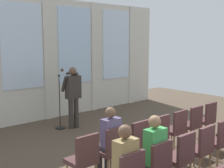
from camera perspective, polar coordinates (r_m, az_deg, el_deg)
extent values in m
cube|color=beige|center=(9.65, -11.81, 4.60)|extent=(9.30, 0.10, 3.78)
cube|color=silver|center=(9.15, -16.79, 6.92)|extent=(1.28, 0.04, 2.51)
cube|color=beige|center=(9.54, -12.37, 4.54)|extent=(0.20, 0.08, 3.78)
cube|color=silver|center=(10.08, -7.09, 7.31)|extent=(1.28, 0.04, 2.51)
cube|color=beige|center=(10.57, -3.52, 5.08)|extent=(0.20, 0.08, 3.78)
cube|color=silver|center=(11.24, 0.80, 7.48)|extent=(1.28, 0.04, 2.51)
cube|color=beige|center=(11.81, 3.63, 5.42)|extent=(0.20, 0.08, 3.78)
cylinder|color=#332D28|center=(8.58, -7.84, -5.64)|extent=(0.14, 0.14, 0.86)
cylinder|color=#332D28|center=(8.68, -6.84, -5.46)|extent=(0.14, 0.14, 0.86)
cube|color=#332D28|center=(8.48, -7.43, -0.60)|extent=(0.42, 0.22, 0.65)
cube|color=#B28C19|center=(8.56, -7.88, 0.01)|extent=(0.06, 0.01, 0.39)
sphere|color=brown|center=(8.43, -7.53, 2.49)|extent=(0.21, 0.21, 0.21)
cylinder|color=#332D28|center=(8.40, -9.11, -0.01)|extent=(0.09, 0.28, 0.45)
cylinder|color=#332D28|center=(8.62, -7.17, 1.83)|extent=(0.15, 0.36, 0.15)
cylinder|color=#332D28|center=(8.70, -7.97, 2.11)|extent=(0.11, 0.34, 0.15)
sphere|color=brown|center=(8.85, -9.52, 2.65)|extent=(0.10, 0.10, 0.10)
cylinder|color=black|center=(8.75, -9.85, -8.24)|extent=(0.28, 0.28, 0.03)
cylinder|color=black|center=(8.57, -9.97, -3.49)|extent=(0.02, 0.02, 1.45)
sphere|color=#262626|center=(8.45, -10.10, 1.60)|extent=(0.07, 0.07, 0.07)
cylinder|color=olive|center=(5.65, -5.38, -15.65)|extent=(0.04, 0.04, 0.40)
cube|color=#4C2D2D|center=(5.34, -5.91, -14.36)|extent=(0.46, 0.44, 0.08)
cube|color=#4C2D2D|center=(5.09, -4.68, -12.21)|extent=(0.46, 0.06, 0.46)
cylinder|color=olive|center=(6.03, -0.27, -14.04)|extent=(0.04, 0.04, 0.40)
cylinder|color=olive|center=(5.81, -3.02, -14.93)|extent=(0.04, 0.04, 0.40)
cylinder|color=olive|center=(5.80, 2.03, -15.00)|extent=(0.04, 0.04, 0.40)
cube|color=#4C2D2D|center=(5.71, -0.50, -12.76)|extent=(0.46, 0.44, 0.08)
cube|color=#4C2D2D|center=(5.48, 0.82, -10.67)|extent=(0.46, 0.06, 0.46)
cylinder|color=#2D2D33|center=(5.86, -2.38, -14.49)|extent=(0.10, 0.10, 0.44)
cylinder|color=#2D2D33|center=(5.97, -1.00, -14.06)|extent=(0.10, 0.10, 0.44)
cube|color=#2D2D33|center=(5.73, -0.91, -12.04)|extent=(0.34, 0.36, 0.12)
cube|color=#594C72|center=(5.55, -0.16, -9.23)|extent=(0.36, 0.20, 0.52)
sphere|color=brown|center=(5.46, -0.30, -5.46)|extent=(0.20, 0.20, 0.20)
cylinder|color=olive|center=(6.44, 4.16, -12.55)|extent=(0.04, 0.04, 0.40)
cylinder|color=olive|center=(6.21, 1.78, -13.37)|extent=(0.04, 0.04, 0.40)
cylinder|color=olive|center=(6.23, 6.46, -13.34)|extent=(0.04, 0.04, 0.40)
cylinder|color=olive|center=(5.98, 4.08, -14.24)|extent=(0.04, 0.04, 0.40)
cube|color=#4C2D2D|center=(6.13, 4.15, -11.28)|extent=(0.46, 0.44, 0.08)
cube|color=#4C2D2D|center=(5.92, 5.51, -9.26)|extent=(0.46, 0.06, 0.46)
cylinder|color=olive|center=(6.89, 7.99, -11.18)|extent=(0.04, 0.04, 0.40)
cylinder|color=olive|center=(6.64, 5.93, -11.93)|extent=(0.04, 0.04, 0.40)
cylinder|color=olive|center=(6.69, 10.25, -11.85)|extent=(0.04, 0.04, 0.40)
cylinder|color=olive|center=(6.43, 8.22, -12.66)|extent=(0.04, 0.04, 0.40)
cube|color=#4C2D2D|center=(6.58, 8.14, -9.94)|extent=(0.46, 0.44, 0.08)
cube|color=#4C2D2D|center=(6.39, 9.50, -8.00)|extent=(0.46, 0.06, 0.46)
cylinder|color=olive|center=(7.37, 11.30, -9.95)|extent=(0.04, 0.04, 0.40)
cylinder|color=olive|center=(7.10, 9.51, -10.62)|extent=(0.04, 0.04, 0.40)
cylinder|color=olive|center=(7.19, 13.50, -10.52)|extent=(0.04, 0.04, 0.40)
cylinder|color=olive|center=(6.91, 11.75, -11.24)|extent=(0.04, 0.04, 0.40)
cube|color=#4C2D2D|center=(7.07, 11.57, -8.73)|extent=(0.46, 0.44, 0.08)
cube|color=#4C2D2D|center=(6.88, 12.91, -6.89)|extent=(0.46, 0.06, 0.46)
cylinder|color=olive|center=(7.88, 14.18, -8.85)|extent=(0.04, 0.04, 0.40)
cylinder|color=olive|center=(7.59, 12.63, -9.45)|extent=(0.04, 0.04, 0.40)
cylinder|color=olive|center=(7.70, 16.29, -9.33)|extent=(0.04, 0.04, 0.40)
cylinder|color=olive|center=(7.41, 14.79, -9.97)|extent=(0.04, 0.04, 0.40)
cube|color=#4C2D2D|center=(7.58, 14.54, -7.66)|extent=(0.46, 0.44, 0.08)
cube|color=#4C2D2D|center=(7.41, 15.84, -5.92)|extent=(0.46, 0.06, 0.46)
cylinder|color=olive|center=(8.40, 16.69, -7.86)|extent=(0.04, 0.04, 0.40)
cylinder|color=olive|center=(8.11, 15.33, -8.40)|extent=(0.04, 0.04, 0.40)
cylinder|color=olive|center=(8.24, 18.72, -8.28)|extent=(0.04, 0.04, 0.40)
cylinder|color=olive|center=(7.94, 17.41, -8.85)|extent=(0.04, 0.04, 0.40)
cube|color=#4C2D2D|center=(8.10, 17.11, -6.71)|extent=(0.46, 0.44, 0.08)
cube|color=#4C2D2D|center=(7.95, 18.37, -5.06)|extent=(0.46, 0.06, 0.46)
cube|color=#997F4C|center=(4.41, 2.63, -13.86)|extent=(0.36, 0.20, 0.54)
sphere|color=brown|center=(4.29, 2.48, -9.07)|extent=(0.20, 0.20, 0.20)
cube|color=#4C2D2D|center=(4.81, 9.51, -13.57)|extent=(0.46, 0.06, 0.46)
cube|color=#2D2D33|center=(5.04, 7.16, -15.06)|extent=(0.34, 0.36, 0.12)
cube|color=green|center=(4.85, 8.24, -11.67)|extent=(0.36, 0.20, 0.57)
sphere|color=#8C6647|center=(4.74, 8.15, -7.12)|extent=(0.20, 0.20, 0.20)
cylinder|color=olive|center=(5.82, 11.83, -15.09)|extent=(0.04, 0.04, 0.40)
cube|color=#4C2D2D|center=(5.50, 12.22, -13.81)|extent=(0.46, 0.44, 0.08)
cube|color=#4C2D2D|center=(5.30, 14.00, -11.60)|extent=(0.46, 0.06, 0.46)
cylinder|color=olive|center=(6.31, 15.43, -13.29)|extent=(0.04, 0.04, 0.40)
cylinder|color=olive|center=(6.03, 13.51, -14.26)|extent=(0.04, 0.04, 0.40)
cylinder|color=olive|center=(6.15, 18.17, -14.00)|extent=(0.04, 0.04, 0.40)
cylinder|color=olive|center=(5.86, 16.33, -15.06)|extent=(0.04, 0.04, 0.40)
cube|color=#4C2D2D|center=(6.00, 15.96, -12.02)|extent=(0.46, 0.44, 0.08)
cube|color=#4C2D2D|center=(5.82, 17.66, -9.93)|extent=(0.46, 0.06, 0.46)
cylinder|color=olive|center=(6.83, 18.46, -11.72)|extent=(0.04, 0.04, 0.40)
cylinder|color=olive|center=(6.54, 16.84, -12.57)|extent=(0.04, 0.04, 0.40)
cylinder|color=olive|center=(6.38, 19.50, -13.22)|extent=(0.04, 0.04, 0.40)
cube|color=#4C2D2D|center=(6.53, 19.06, -10.48)|extent=(0.46, 0.44, 0.08)
cube|color=#4C2D2D|center=(6.36, 20.68, -8.50)|extent=(0.46, 0.06, 0.46)
cylinder|color=olive|center=(7.07, 19.64, -11.09)|extent=(0.04, 0.04, 0.40)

